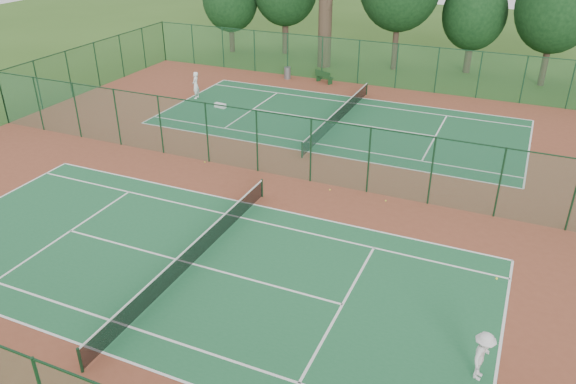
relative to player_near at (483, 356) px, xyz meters
The scene contains 18 objects.
ground 15.61m from the player_near, 136.93° to the left, with size 120.00×120.00×0.00m, color #31561A.
red_pad 15.61m from the player_near, 136.93° to the left, with size 40.00×36.00×0.01m, color brown.
court_near 11.54m from the player_near, behind, with size 23.77×10.97×0.01m, color #1E5F37.
court_far 22.72m from the player_near, 120.10° to the left, with size 23.77×10.97×0.01m, color #1B5732.
fence_north 30.83m from the player_near, 111.68° to the left, with size 40.00×0.09×3.50m.
fence_west 33.15m from the player_near, 161.27° to the left, with size 0.09×36.00×3.50m.
fence_divider 15.61m from the player_near, 136.93° to the left, with size 40.00×0.09×3.50m.
tennis_net_near 11.51m from the player_near, behind, with size 0.10×12.90×0.97m.
tennis_net_far 22.71m from the player_near, 120.10° to the left, with size 0.10×12.90×0.97m.
player_near is the anchor object (origin of this frame).
player_far 30.42m from the player_near, 138.46° to the left, with size 0.72×0.47×1.98m, color white.
trash_bin 33.35m from the player_near, 124.01° to the left, with size 0.54×0.54×0.97m, color slate.
bench 31.74m from the player_near, 119.18° to the left, with size 1.67×1.06×1.00m.
kit_bag 27.64m from the player_near, 136.58° to the left, with size 0.85×0.32×0.32m, color silver.
stray_ball_a 11.53m from the player_near, 119.21° to the left, with size 0.07×0.07×0.07m, color #D9F438.
stray_ball_b 13.21m from the player_near, 130.30° to the left, with size 0.07×0.07×0.07m, color yellow.
stray_ball_c 19.22m from the player_near, 147.17° to the left, with size 0.07×0.07×0.07m, color #B5C92E.
evergreen_row 36.56m from the player_near, 107.33° to the left, with size 39.00×5.00×12.00m, color black, non-canonical shape.
Camera 1 is at (11.12, -24.69, 13.13)m, focal length 35.00 mm.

